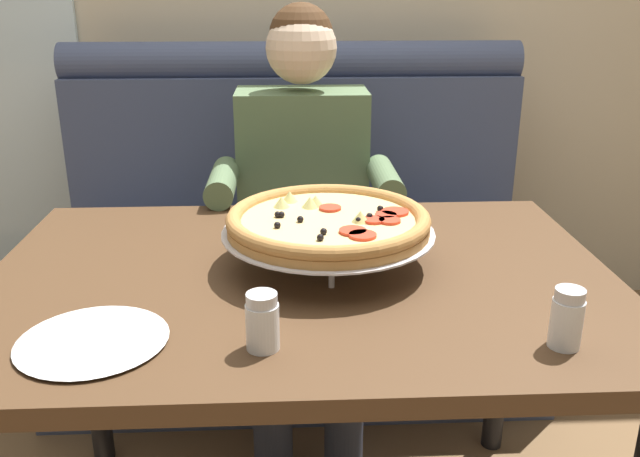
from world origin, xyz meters
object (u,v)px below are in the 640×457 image
Objects in this scene: diner_main at (303,198)px; plate_near_left at (92,337)px; shaker_oregano at (263,325)px; dining_table at (301,310)px; pizza at (328,223)px; shaker_pepper_flakes at (566,322)px; booth_bench at (296,259)px.

plate_near_left is at bearing -111.96° from diner_main.
shaker_oregano reaches higher than plate_near_left.
dining_table is 5.15× the size of plate_near_left.
plate_near_left is (-0.38, -0.94, 0.06)m from diner_main.
diner_main is 1.01m from plate_near_left.
pizza is 0.53m from plate_near_left.
diner_main is 12.23× the size of shaker_pepper_flakes.
dining_table is at bearing 77.15° from shaker_oregano.
plate_near_left is at bearing 176.43° from shaker_pepper_flakes.
diner_main is at bearing 93.47° from pizza.
booth_bench is at bearing 86.77° from shaker_oregano.
booth_bench is at bearing 108.93° from shaker_pepper_flakes.
shaker_pepper_flakes is at bearing -3.57° from plate_near_left.
diner_main reaches higher than pizza.
diner_main is (0.02, 0.66, 0.04)m from dining_table.
diner_main is 2.83× the size of pizza.
plate_near_left reaches higher than dining_table.
shaker_pepper_flakes is at bearing -71.07° from booth_bench.
diner_main is 0.64m from pizza.
shaker_pepper_flakes is at bearing -67.52° from diner_main.
pizza is 4.53× the size of shaker_oregano.
pizza reaches higher than shaker_pepper_flakes.
diner_main is 1.07m from shaker_pepper_flakes.
booth_bench is 0.41m from diner_main.
pizza is at bearing 35.99° from dining_table.
booth_bench reaches higher than plate_near_left.
shaker_oregano is (-0.50, 0.02, -0.00)m from shaker_pepper_flakes.
booth_bench is at bearing 73.51° from plate_near_left.
shaker_pepper_flakes is (0.43, -0.32, 0.13)m from dining_table.
booth_bench is at bearing 94.65° from diner_main.
pizza is 0.52m from shaker_pepper_flakes.
shaker_pepper_flakes is at bearing -44.73° from pizza.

